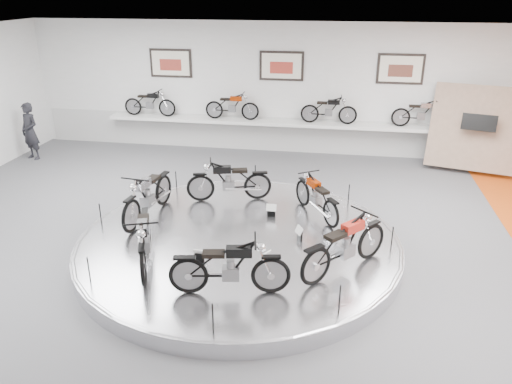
% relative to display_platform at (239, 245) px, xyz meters
% --- Properties ---
extents(floor, '(16.00, 16.00, 0.00)m').
position_rel_display_platform_xyz_m(floor, '(0.00, -0.30, -0.15)').
color(floor, '#535356').
rests_on(floor, ground).
extents(ceiling, '(16.00, 16.00, 0.00)m').
position_rel_display_platform_xyz_m(ceiling, '(0.00, -0.30, 3.85)').
color(ceiling, white).
rests_on(ceiling, wall_back).
extents(wall_back, '(16.00, 0.00, 16.00)m').
position_rel_display_platform_xyz_m(wall_back, '(0.00, 6.70, 1.85)').
color(wall_back, silver).
rests_on(wall_back, floor).
extents(dado_band, '(15.68, 0.04, 1.10)m').
position_rel_display_platform_xyz_m(dado_band, '(0.00, 6.68, 0.40)').
color(dado_band, '#BCBCBA').
rests_on(dado_band, floor).
extents(display_platform, '(6.40, 6.40, 0.30)m').
position_rel_display_platform_xyz_m(display_platform, '(0.00, 0.00, 0.00)').
color(display_platform, silver).
rests_on(display_platform, floor).
extents(platform_rim, '(6.40, 6.40, 0.10)m').
position_rel_display_platform_xyz_m(platform_rim, '(0.00, 0.00, 0.12)').
color(platform_rim, '#B2B2BA').
rests_on(platform_rim, display_platform).
extents(shelf, '(11.00, 0.55, 0.10)m').
position_rel_display_platform_xyz_m(shelf, '(0.00, 6.40, 0.85)').
color(shelf, silver).
rests_on(shelf, wall_back).
extents(poster_left, '(1.35, 0.06, 0.88)m').
position_rel_display_platform_xyz_m(poster_left, '(-3.50, 6.66, 2.55)').
color(poster_left, white).
rests_on(poster_left, wall_back).
extents(poster_center, '(1.35, 0.06, 0.88)m').
position_rel_display_platform_xyz_m(poster_center, '(0.00, 6.66, 2.55)').
color(poster_center, white).
rests_on(poster_center, wall_back).
extents(poster_right, '(1.35, 0.06, 0.88)m').
position_rel_display_platform_xyz_m(poster_right, '(3.50, 6.66, 2.55)').
color(poster_right, white).
rests_on(poster_right, wall_back).
extents(display_panel, '(2.56, 1.52, 2.30)m').
position_rel_display_platform_xyz_m(display_panel, '(5.60, 5.80, 1.10)').
color(display_panel, '#9D7F69').
rests_on(display_panel, floor).
extents(shelf_bike_a, '(1.22, 0.43, 0.73)m').
position_rel_display_platform_xyz_m(shelf_bike_a, '(-4.20, 6.40, 1.27)').
color(shelf_bike_a, black).
rests_on(shelf_bike_a, shelf).
extents(shelf_bike_b, '(1.22, 0.43, 0.73)m').
position_rel_display_platform_xyz_m(shelf_bike_b, '(-1.50, 6.40, 1.27)').
color(shelf_bike_b, '#862201').
rests_on(shelf_bike_b, shelf).
extents(shelf_bike_c, '(1.22, 0.43, 0.73)m').
position_rel_display_platform_xyz_m(shelf_bike_c, '(1.50, 6.40, 1.27)').
color(shelf_bike_c, black).
rests_on(shelf_bike_c, shelf).
extents(shelf_bike_d, '(1.22, 0.43, 0.73)m').
position_rel_display_platform_xyz_m(shelf_bike_d, '(4.20, 6.40, 1.27)').
color(shelf_bike_d, '#A0A0A5').
rests_on(shelf_bike_d, shelf).
extents(bike_a, '(1.29, 1.59, 0.91)m').
position_rel_display_platform_xyz_m(bike_a, '(1.45, 1.31, 0.60)').
color(bike_a, '#862201').
rests_on(bike_a, display_platform).
extents(bike_b, '(1.76, 1.00, 0.98)m').
position_rel_display_platform_xyz_m(bike_b, '(-0.59, 1.83, 0.64)').
color(bike_b, black).
rests_on(bike_b, display_platform).
extents(bike_c, '(0.86, 1.88, 1.07)m').
position_rel_display_platform_xyz_m(bike_c, '(-2.11, 0.62, 0.68)').
color(bike_c, '#A0A0A5').
rests_on(bike_c, display_platform).
extents(bike_d, '(1.15, 1.84, 1.02)m').
position_rel_display_platform_xyz_m(bike_d, '(-1.47, -1.23, 0.66)').
color(bike_d, black).
rests_on(bike_d, display_platform).
extents(bike_e, '(1.75, 0.88, 0.99)m').
position_rel_display_platform_xyz_m(bike_e, '(0.24, -1.90, 0.64)').
color(bike_e, black).
rests_on(bike_e, display_platform).
extents(bike_f, '(1.65, 1.73, 1.04)m').
position_rel_display_platform_xyz_m(bike_f, '(2.07, -0.89, 0.67)').
color(bike_f, '#AB2116').
rests_on(bike_f, display_platform).
extents(visitor, '(0.74, 0.61, 1.73)m').
position_rel_display_platform_xyz_m(visitor, '(-7.40, 4.65, 0.72)').
color(visitor, black).
rests_on(visitor, floor).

